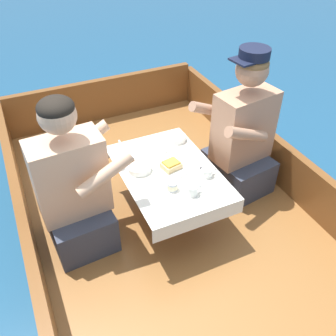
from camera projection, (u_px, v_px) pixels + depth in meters
name	position (u px, v px, depth m)	size (l,w,h in m)	color
ground_plane	(168.00, 242.00, 2.77)	(60.00, 60.00, 0.00)	navy
boat_deck	(168.00, 228.00, 2.68)	(1.86, 2.93, 0.31)	brown
gunwale_port	(28.00, 239.00, 2.18)	(0.06, 2.93, 0.34)	brown
gunwale_starboard	(278.00, 161.00, 2.78)	(0.06, 2.93, 0.34)	brown
bow_coaming	(103.00, 99.00, 3.49)	(1.74, 0.06, 0.39)	brown
cockpit_table	(168.00, 175.00, 2.38)	(0.57, 0.85, 0.38)	#B2B2B7
person_port	(74.00, 191.00, 2.17)	(0.54, 0.47, 1.00)	#333847
person_starboard	(242.00, 137.00, 2.56)	(0.56, 0.50, 1.05)	#333847
plate_sandwich	(171.00, 168.00, 2.36)	(0.22, 0.22, 0.01)	silver
plate_bread	(154.00, 149.00, 2.53)	(0.19, 0.19, 0.01)	silver
sandwich	(171.00, 165.00, 2.34)	(0.13, 0.11, 0.05)	#E0BC7F
bowl_port_near	(140.00, 168.00, 2.34)	(0.15, 0.15, 0.04)	silver
bowl_starboard_near	(178.00, 138.00, 2.60)	(0.12, 0.12, 0.04)	silver
coffee_cup_port	(207.00, 172.00, 2.30)	(0.10, 0.07, 0.05)	silver
coffee_cup_starboard	(192.00, 190.00, 2.16)	(0.10, 0.07, 0.06)	silver
tin_can	(172.00, 186.00, 2.19)	(0.07, 0.07, 0.05)	silver
utensil_knife_port	(122.00, 147.00, 2.55)	(0.03, 0.17, 0.00)	silver
utensil_spoon_center	(135.00, 157.00, 2.46)	(0.17, 0.04, 0.01)	silver
utensil_spoon_port	(172.00, 153.00, 2.50)	(0.10, 0.15, 0.01)	silver
utensil_fork_port	(195.00, 170.00, 2.35)	(0.17, 0.03, 0.00)	silver
utensil_spoon_starboard	(205.00, 188.00, 2.22)	(0.11, 0.14, 0.01)	silver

